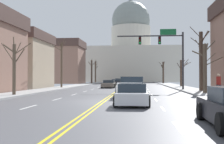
{
  "coord_description": "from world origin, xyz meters",
  "views": [
    {
      "loc": [
        2.23,
        -17.41,
        1.61
      ],
      "look_at": [
        -2.06,
        28.84,
        2.41
      ],
      "focal_mm": 44.12,
      "sensor_mm": 36.0,
      "label": 1
    }
  ],
  "objects_px": {
    "sedan_oncoming_01": "(116,82)",
    "pedestrian_00": "(219,84)",
    "sedan_oncoming_02": "(119,81)",
    "pickup_truck_near_01": "(132,88)",
    "sedan_oncoming_00": "(109,84)",
    "sedan_near_00": "(135,87)",
    "signal_gantry": "(164,46)",
    "sedan_near_02": "(132,95)"
  },
  "relations": [
    {
      "from": "sedan_oncoming_02",
      "to": "sedan_near_00",
      "type": "bearing_deg",
      "value": -83.04
    },
    {
      "from": "sedan_near_00",
      "to": "sedan_oncoming_00",
      "type": "xyz_separation_m",
      "value": [
        -3.92,
        10.56,
        0.01
      ]
    },
    {
      "from": "pickup_truck_near_01",
      "to": "sedan_oncoming_02",
      "type": "xyz_separation_m",
      "value": [
        -3.46,
        37.18,
        -0.14
      ]
    },
    {
      "from": "signal_gantry",
      "to": "pickup_truck_near_01",
      "type": "relative_size",
      "value": 1.4
    },
    {
      "from": "sedan_oncoming_00",
      "to": "pedestrian_00",
      "type": "distance_m",
      "value": 20.92
    },
    {
      "from": "signal_gantry",
      "to": "sedan_oncoming_00",
      "type": "distance_m",
      "value": 11.0
    },
    {
      "from": "signal_gantry",
      "to": "sedan_oncoming_00",
      "type": "height_order",
      "value": "signal_gantry"
    },
    {
      "from": "pickup_truck_near_01",
      "to": "sedan_oncoming_02",
      "type": "distance_m",
      "value": 37.34
    },
    {
      "from": "sedan_near_00",
      "to": "sedan_oncoming_02",
      "type": "bearing_deg",
      "value": 96.96
    },
    {
      "from": "sedan_oncoming_00",
      "to": "sedan_near_00",
      "type": "bearing_deg",
      "value": -69.61
    },
    {
      "from": "pickup_truck_near_01",
      "to": "sedan_oncoming_01",
      "type": "bearing_deg",
      "value": 96.79
    },
    {
      "from": "sedan_oncoming_01",
      "to": "sedan_oncoming_02",
      "type": "xyz_separation_m",
      "value": [
        0.0,
        8.08,
        0.04
      ]
    },
    {
      "from": "sedan_near_00",
      "to": "sedan_oncoming_00",
      "type": "relative_size",
      "value": 1.0
    },
    {
      "from": "pickup_truck_near_01",
      "to": "sedan_near_02",
      "type": "distance_m",
      "value": 6.59
    },
    {
      "from": "signal_gantry",
      "to": "sedan_near_02",
      "type": "relative_size",
      "value": 1.82
    },
    {
      "from": "sedan_near_00",
      "to": "pedestrian_00",
      "type": "bearing_deg",
      "value": -50.11
    },
    {
      "from": "sedan_near_00",
      "to": "pickup_truck_near_01",
      "type": "height_order",
      "value": "pickup_truck_near_01"
    },
    {
      "from": "sedan_oncoming_02",
      "to": "signal_gantry",
      "type": "bearing_deg",
      "value": -74.9
    },
    {
      "from": "sedan_oncoming_02",
      "to": "sedan_oncoming_00",
      "type": "bearing_deg",
      "value": -90.67
    },
    {
      "from": "sedan_near_00",
      "to": "pedestrian_00",
      "type": "height_order",
      "value": "pedestrian_00"
    },
    {
      "from": "signal_gantry",
      "to": "sedan_oncoming_01",
      "type": "distance_m",
      "value": 20.22
    },
    {
      "from": "sedan_oncoming_01",
      "to": "pedestrian_00",
      "type": "distance_m",
      "value": 31.49
    },
    {
      "from": "signal_gantry",
      "to": "sedan_near_00",
      "type": "xyz_separation_m",
      "value": [
        -3.43,
        -3.85,
        -4.69
      ]
    },
    {
      "from": "sedan_oncoming_02",
      "to": "pedestrian_00",
      "type": "xyz_separation_m",
      "value": [
        10.08,
        -37.91,
        0.51
      ]
    },
    {
      "from": "sedan_near_02",
      "to": "sedan_oncoming_02",
      "type": "distance_m",
      "value": 43.91
    },
    {
      "from": "sedan_oncoming_01",
      "to": "pedestrian_00",
      "type": "height_order",
      "value": "pedestrian_00"
    },
    {
      "from": "sedan_oncoming_00",
      "to": "pickup_truck_near_01",
      "type": "bearing_deg",
      "value": -78.06
    },
    {
      "from": "sedan_near_02",
      "to": "sedan_oncoming_01",
      "type": "xyz_separation_m",
      "value": [
        -3.63,
        35.68,
        -0.03
      ]
    },
    {
      "from": "sedan_near_00",
      "to": "pedestrian_00",
      "type": "distance_m",
      "value": 9.97
    },
    {
      "from": "signal_gantry",
      "to": "sedan_oncoming_01",
      "type": "height_order",
      "value": "signal_gantry"
    },
    {
      "from": "pedestrian_00",
      "to": "sedan_oncoming_02",
      "type": "bearing_deg",
      "value": 104.89
    },
    {
      "from": "pickup_truck_near_01",
      "to": "sedan_near_02",
      "type": "height_order",
      "value": "pickup_truck_near_01"
    },
    {
      "from": "pickup_truck_near_01",
      "to": "sedan_oncoming_01",
      "type": "xyz_separation_m",
      "value": [
        -3.47,
        29.09,
        -0.18
      ]
    },
    {
      "from": "sedan_near_00",
      "to": "pickup_truck_near_01",
      "type": "xyz_separation_m",
      "value": [
        -0.23,
        -6.91,
        0.19
      ]
    },
    {
      "from": "sedan_near_00",
      "to": "sedan_oncoming_01",
      "type": "distance_m",
      "value": 22.49
    },
    {
      "from": "sedan_oncoming_00",
      "to": "sedan_oncoming_02",
      "type": "height_order",
      "value": "sedan_oncoming_02"
    },
    {
      "from": "pickup_truck_near_01",
      "to": "sedan_oncoming_02",
      "type": "height_order",
      "value": "pickup_truck_near_01"
    },
    {
      "from": "sedan_near_00",
      "to": "sedan_oncoming_01",
      "type": "bearing_deg",
      "value": 99.46
    },
    {
      "from": "signal_gantry",
      "to": "sedan_oncoming_02",
      "type": "bearing_deg",
      "value": 105.1
    },
    {
      "from": "signal_gantry",
      "to": "pickup_truck_near_01",
      "type": "height_order",
      "value": "signal_gantry"
    },
    {
      "from": "sedan_near_00",
      "to": "sedan_near_02",
      "type": "relative_size",
      "value": 1.04
    },
    {
      "from": "sedan_near_00",
      "to": "sedan_oncoming_01",
      "type": "height_order",
      "value": "sedan_oncoming_01"
    }
  ]
}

